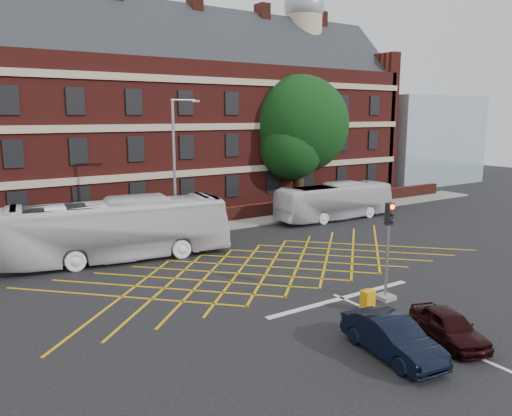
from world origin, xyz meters
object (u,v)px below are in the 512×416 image
utility_cabinet (368,301)px  car_maroon (449,326)px  bus_left (117,229)px  street_lamp (176,195)px  traffic_light_near (387,260)px  car_navy (392,337)px  deciduous_tree (299,131)px  bus_right (335,201)px

utility_cabinet → car_maroon: bearing=-85.4°
bus_left → street_lamp: size_ratio=1.39×
bus_left → traffic_light_near: (7.69, -12.41, 0.06)m
car_navy → utility_cabinet: car_navy is taller
car_navy → bus_left: bearing=111.6°
deciduous_tree → traffic_light_near: deciduous_tree is taller
car_navy → car_maroon: bearing=-1.1°
deciduous_tree → utility_cabinet: size_ratio=13.10×
bus_right → traffic_light_near: size_ratio=2.34×
car_navy → traffic_light_near: size_ratio=0.93×
traffic_light_near → street_lamp: 14.35m
bus_right → deciduous_tree: size_ratio=0.88×
car_navy → deciduous_tree: size_ratio=0.35×
street_lamp → deciduous_tree: bearing=24.2°
bus_right → car_maroon: (-11.02, -18.04, -0.81)m
traffic_light_near → utility_cabinet: (-1.58, -0.47, -1.33)m
car_navy → street_lamp: street_lamp is taller
traffic_light_near → car_maroon: bearing=-107.7°
bus_left → car_maroon: 17.71m
car_maroon → traffic_light_near: (1.30, 4.07, 1.18)m
deciduous_tree → street_lamp: size_ratio=1.28×
bus_right → deciduous_tree: (1.61, 6.56, 5.11)m
bus_right → street_lamp: size_ratio=1.13×
bus_right → traffic_light_near: (-9.72, -13.97, 0.37)m
car_navy → street_lamp: (0.28, 17.54, 2.38)m
street_lamp → bus_left: bearing=-160.9°
bus_left → deciduous_tree: (19.02, 8.12, 4.80)m
bus_right → car_navy: (-13.48, -17.65, -0.73)m
car_navy → deciduous_tree: bearing=65.9°
bus_left → traffic_light_near: traffic_light_near is taller
car_navy → car_maroon: 2.50m
car_maroon → deciduous_tree: size_ratio=0.30×
car_maroon → utility_cabinet: car_maroon is taller
bus_right → traffic_light_near: bearing=147.2°
car_navy → traffic_light_near: bearing=52.2°
bus_right → traffic_light_near: traffic_light_near is taller
car_navy → deciduous_tree: deciduous_tree is taller
car_maroon → utility_cabinet: 3.61m
deciduous_tree → street_lamp: bearing=-155.8°
traffic_light_near → street_lamp: street_lamp is taller
traffic_light_near → deciduous_tree: bearing=61.1°
deciduous_tree → traffic_light_near: (-11.33, -20.53, -4.74)m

